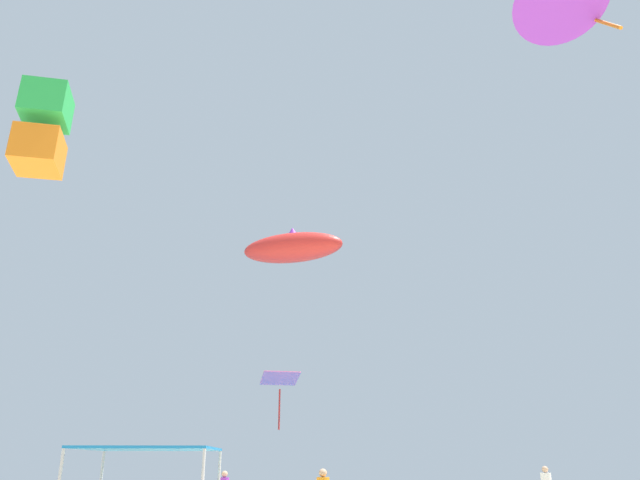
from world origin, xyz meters
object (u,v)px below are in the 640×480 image
at_px(canopy_tent, 150,452).
at_px(kite_inflatable_red, 292,247).
at_px(kite_box_green, 42,128).
at_px(kite_diamond_pink, 280,381).

relative_size(canopy_tent, kite_inflatable_red, 0.46).
distance_m(kite_box_green, kite_diamond_pink, 24.70).
xyz_separation_m(canopy_tent, kite_inflatable_red, (3.10, 19.32, 12.16)).
distance_m(canopy_tent, kite_diamond_pink, 26.61).
bearing_deg(kite_inflatable_red, canopy_tent, -81.41).
relative_size(canopy_tent, kite_box_green, 0.95).
relative_size(kite_box_green, kite_diamond_pink, 0.89).
bearing_deg(kite_diamond_pink, kite_box_green, 61.18).
bearing_deg(canopy_tent, kite_box_green, 148.87).
xyz_separation_m(canopy_tent, kite_box_green, (-5.54, 3.34, 10.74)).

